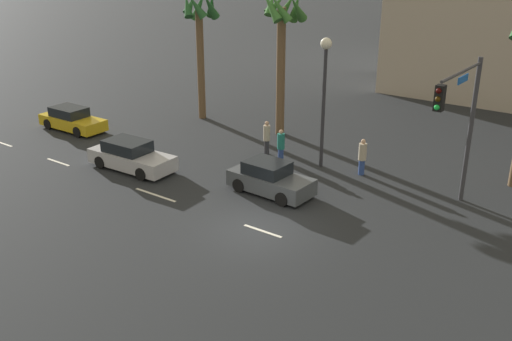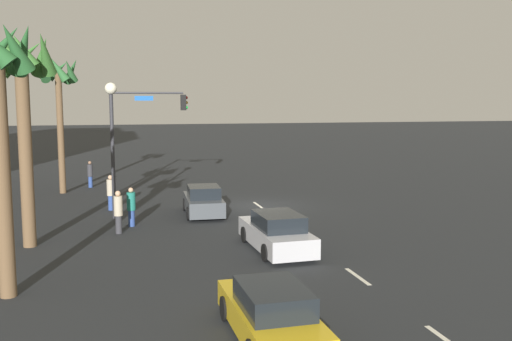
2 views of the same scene
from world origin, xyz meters
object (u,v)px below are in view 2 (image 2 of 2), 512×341
at_px(car_0, 276,233).
at_px(pedestrian_0, 111,192).
at_px(car_1, 203,201).
at_px(pedestrian_2, 90,174).
at_px(palm_tree_2, 22,89).
at_px(streetlamp, 112,125).
at_px(palm_tree_0, 59,87).
at_px(car_2, 271,314).
at_px(traffic_signal, 137,123).
at_px(pedestrian_3, 131,206).
at_px(pedestrian_1, 118,211).

distance_m(car_0, pedestrian_0, 11.54).
xyz_separation_m(car_1, pedestrian_2, (10.76, 5.82, 0.24)).
height_order(car_0, palm_tree_2, palm_tree_2).
height_order(car_0, streetlamp, streetlamp).
bearing_deg(palm_tree_0, streetlamp, -160.40).
bearing_deg(car_2, pedestrian_2, 11.04).
height_order(traffic_signal, streetlamp, streetlamp).
relative_size(car_0, streetlamp, 0.72).
distance_m(pedestrian_2, palm_tree_0, 6.10).
relative_size(pedestrian_0, pedestrian_3, 1.04).
height_order(pedestrian_0, pedestrian_2, pedestrian_0).
bearing_deg(streetlamp, car_2, -166.96).
bearing_deg(palm_tree_0, pedestrian_1, -164.79).
bearing_deg(pedestrian_0, palm_tree_2, 155.78).
distance_m(car_1, pedestrian_1, 5.18).
distance_m(traffic_signal, palm_tree_2, 12.80).
xyz_separation_m(traffic_signal, pedestrian_1, (-10.41, 1.31, -3.32)).
bearing_deg(streetlamp, car_1, -92.54).
bearing_deg(palm_tree_0, traffic_signal, -108.17).
bearing_deg(palm_tree_0, car_2, -164.56).
height_order(car_2, palm_tree_2, palm_tree_2).
height_order(car_0, pedestrian_0, pedestrian_0).
height_order(traffic_signal, pedestrian_1, traffic_signal).
bearing_deg(car_2, pedestrian_0, 11.98).
bearing_deg(traffic_signal, pedestrian_3, 175.38).
height_order(car_2, palm_tree_0, palm_tree_0).
bearing_deg(car_1, pedestrian_2, 28.39).
height_order(pedestrian_2, palm_tree_0, palm_tree_0).
xyz_separation_m(traffic_signal, pedestrian_3, (-9.11, 0.74, -3.37)).
bearing_deg(car_2, streetlamp, 13.04).
xyz_separation_m(car_0, pedestrian_3, (5.59, 5.22, 0.25)).
bearing_deg(palm_tree_2, pedestrian_3, -56.30).
distance_m(car_0, palm_tree_2, 11.08).
xyz_separation_m(pedestrian_1, palm_tree_0, (11.90, 3.24, 5.49)).
height_order(pedestrian_3, palm_tree_0, palm_tree_0).
distance_m(car_0, car_1, 7.56).
relative_size(car_0, traffic_signal, 0.73).
bearing_deg(car_0, car_2, 162.94).
xyz_separation_m(car_2, streetlamp, (15.39, 3.56, 3.90)).
xyz_separation_m(car_2, pedestrian_2, (25.97, 5.07, 0.28)).
relative_size(car_1, pedestrian_3, 2.27).
height_order(car_1, palm_tree_2, palm_tree_2).
bearing_deg(pedestrian_1, traffic_signal, -7.19).
height_order(car_1, traffic_signal, traffic_signal).
height_order(car_1, car_2, car_1).
xyz_separation_m(car_1, palm_tree_2, (-4.45, 7.56, 5.41)).
relative_size(traffic_signal, pedestrian_2, 3.67).
height_order(car_0, palm_tree_0, palm_tree_0).
bearing_deg(streetlamp, palm_tree_0, 19.60).
relative_size(pedestrian_0, pedestrian_1, 0.99).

